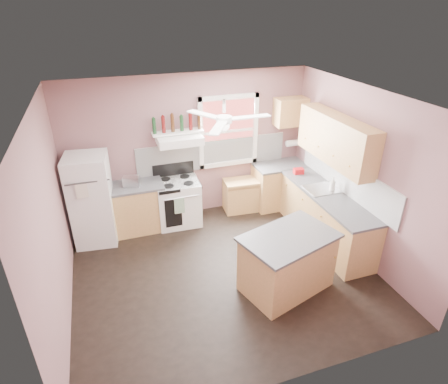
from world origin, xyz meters
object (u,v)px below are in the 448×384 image
object	(u,v)px
stove	(178,202)
island	(287,263)
toaster	(132,181)
cart	(241,195)
refrigerator	(92,200)

from	to	relation	value
stove	island	world-z (taller)	same
toaster	cart	xyz separation A→B (m)	(2.07, 0.08, -0.67)
stove	island	distance (m)	2.52
refrigerator	island	size ratio (longest dim) A/B	1.30
stove	cart	xyz separation A→B (m)	(1.28, 0.08, -0.11)
toaster	stove	distance (m)	0.97
toaster	cart	distance (m)	2.18
toaster	island	size ratio (longest dim) A/B	0.23
refrigerator	toaster	bearing A→B (deg)	15.42
toaster	cart	bearing A→B (deg)	19.64
stove	cart	bearing A→B (deg)	6.40
island	cart	bearing A→B (deg)	68.37
stove	island	size ratio (longest dim) A/B	0.70
refrigerator	island	xyz separation A→B (m)	(2.57, -2.17, -0.36)
cart	toaster	bearing A→B (deg)	-173.52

